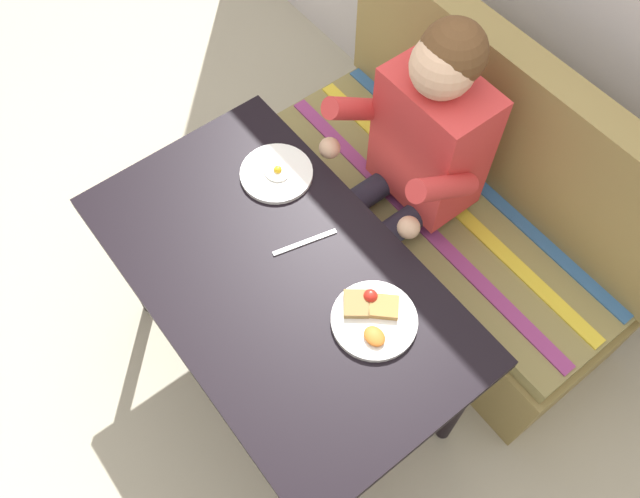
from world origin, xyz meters
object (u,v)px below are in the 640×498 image
(person, at_px, (414,154))
(plate_eggs, at_px, (276,173))
(plate_breakfast, at_px, (373,317))
(table, at_px, (280,288))
(knife, at_px, (305,242))
(couch, at_px, (450,215))

(person, xyz_separation_m, plate_eggs, (-0.21, -0.39, -0.00))
(person, relative_size, plate_breakfast, 5.11)
(table, bearing_deg, knife, 107.57)
(couch, relative_size, plate_breakfast, 6.07)
(table, xyz_separation_m, plate_breakfast, (0.27, 0.12, 0.10))
(plate_breakfast, bearing_deg, knife, -179.91)
(plate_breakfast, distance_m, knife, 0.31)
(plate_eggs, distance_m, knife, 0.26)
(couch, relative_size, person, 1.19)
(plate_breakfast, xyz_separation_m, knife, (-0.31, -0.00, -0.01))
(couch, height_order, plate_breakfast, couch)
(plate_breakfast, relative_size, plate_eggs, 1.05)
(couch, bearing_deg, plate_eggs, -117.41)
(person, xyz_separation_m, knife, (0.04, -0.47, -0.01))
(couch, distance_m, plate_eggs, 0.75)
(couch, xyz_separation_m, person, (-0.08, -0.17, 0.41))
(plate_breakfast, bearing_deg, table, -155.25)
(person, height_order, plate_eggs, person)
(table, relative_size, knife, 6.00)
(person, bearing_deg, couch, 64.55)
(table, distance_m, plate_eggs, 0.37)
(person, xyz_separation_m, plate_breakfast, (0.35, -0.47, 0.00))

